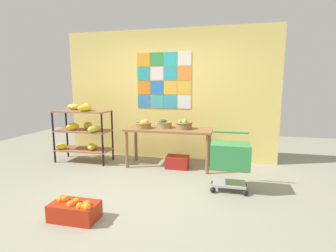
{
  "coord_description": "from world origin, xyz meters",
  "views": [
    {
      "loc": [
        1.17,
        -3.13,
        1.49
      ],
      "look_at": [
        0.19,
        1.12,
        0.8
      ],
      "focal_mm": 26.91,
      "sensor_mm": 36.0,
      "label": 1
    }
  ],
  "objects_px": {
    "fruit_basket_left": "(144,124)",
    "shopping_cart": "(230,158)",
    "produce_crate_under_table": "(177,162)",
    "orange_crate_foreground": "(75,210)",
    "fruit_basket_right": "(164,124)",
    "fruit_basket_back_right": "(184,124)",
    "banana_shelf_unit": "(83,127)",
    "display_table": "(169,134)"
  },
  "relations": [
    {
      "from": "fruit_basket_back_right",
      "to": "shopping_cart",
      "type": "height_order",
      "value": "fruit_basket_back_right"
    },
    {
      "from": "display_table",
      "to": "fruit_basket_right",
      "type": "height_order",
      "value": "fruit_basket_right"
    },
    {
      "from": "display_table",
      "to": "shopping_cart",
      "type": "bearing_deg",
      "value": -38.56
    },
    {
      "from": "fruit_basket_left",
      "to": "orange_crate_foreground",
      "type": "bearing_deg",
      "value": -94.09
    },
    {
      "from": "produce_crate_under_table",
      "to": "fruit_basket_left",
      "type": "bearing_deg",
      "value": -177.37
    },
    {
      "from": "fruit_basket_right",
      "to": "orange_crate_foreground",
      "type": "relative_size",
      "value": 0.56
    },
    {
      "from": "display_table",
      "to": "fruit_basket_right",
      "type": "relative_size",
      "value": 5.3
    },
    {
      "from": "produce_crate_under_table",
      "to": "orange_crate_foreground",
      "type": "distance_m",
      "value": 2.21
    },
    {
      "from": "display_table",
      "to": "shopping_cart",
      "type": "relative_size",
      "value": 1.92
    },
    {
      "from": "display_table",
      "to": "fruit_basket_right",
      "type": "xyz_separation_m",
      "value": [
        -0.11,
        0.08,
        0.16
      ]
    },
    {
      "from": "fruit_basket_right",
      "to": "shopping_cart",
      "type": "height_order",
      "value": "fruit_basket_right"
    },
    {
      "from": "fruit_basket_right",
      "to": "shopping_cart",
      "type": "bearing_deg",
      "value": -38.43
    },
    {
      "from": "fruit_basket_back_right",
      "to": "fruit_basket_right",
      "type": "distance_m",
      "value": 0.39
    },
    {
      "from": "banana_shelf_unit",
      "to": "produce_crate_under_table",
      "type": "bearing_deg",
      "value": 0.48
    },
    {
      "from": "orange_crate_foreground",
      "to": "shopping_cart",
      "type": "relative_size",
      "value": 0.64
    },
    {
      "from": "fruit_basket_right",
      "to": "shopping_cart",
      "type": "xyz_separation_m",
      "value": [
        1.21,
        -0.96,
        -0.3
      ]
    },
    {
      "from": "banana_shelf_unit",
      "to": "shopping_cart",
      "type": "xyz_separation_m",
      "value": [
        2.83,
        -0.82,
        -0.2
      ]
    },
    {
      "from": "fruit_basket_back_right",
      "to": "shopping_cart",
      "type": "distance_m",
      "value": 1.26
    },
    {
      "from": "fruit_basket_left",
      "to": "fruit_basket_back_right",
      "type": "bearing_deg",
      "value": 7.86
    },
    {
      "from": "fruit_basket_left",
      "to": "shopping_cart",
      "type": "height_order",
      "value": "fruit_basket_left"
    },
    {
      "from": "fruit_basket_back_right",
      "to": "orange_crate_foreground",
      "type": "xyz_separation_m",
      "value": [
        -0.88,
        -2.14,
        -0.69
      ]
    },
    {
      "from": "produce_crate_under_table",
      "to": "shopping_cart",
      "type": "xyz_separation_m",
      "value": [
        0.92,
        -0.84,
        0.38
      ]
    },
    {
      "from": "fruit_basket_right",
      "to": "orange_crate_foreground",
      "type": "xyz_separation_m",
      "value": [
        -0.5,
        -2.19,
        -0.67
      ]
    },
    {
      "from": "display_table",
      "to": "fruit_basket_left",
      "type": "distance_m",
      "value": 0.49
    },
    {
      "from": "fruit_basket_right",
      "to": "produce_crate_under_table",
      "type": "height_order",
      "value": "fruit_basket_right"
    },
    {
      "from": "display_table",
      "to": "produce_crate_under_table",
      "type": "relative_size",
      "value": 3.91
    },
    {
      "from": "fruit_basket_left",
      "to": "produce_crate_under_table",
      "type": "bearing_deg",
      "value": 2.63
    },
    {
      "from": "produce_crate_under_table",
      "to": "orange_crate_foreground",
      "type": "xyz_separation_m",
      "value": [
        -0.78,
        -2.07,
        0.01
      ]
    },
    {
      "from": "banana_shelf_unit",
      "to": "produce_crate_under_table",
      "type": "xyz_separation_m",
      "value": [
        1.9,
        0.02,
        -0.58
      ]
    },
    {
      "from": "banana_shelf_unit",
      "to": "display_table",
      "type": "bearing_deg",
      "value": 1.88
    },
    {
      "from": "banana_shelf_unit",
      "to": "display_table",
      "type": "distance_m",
      "value": 1.73
    },
    {
      "from": "orange_crate_foreground",
      "to": "fruit_basket_right",
      "type": "bearing_deg",
      "value": 77.23
    },
    {
      "from": "fruit_basket_right",
      "to": "produce_crate_under_table",
      "type": "bearing_deg",
      "value": -23.43
    },
    {
      "from": "fruit_basket_left",
      "to": "shopping_cart",
      "type": "relative_size",
      "value": 0.37
    },
    {
      "from": "banana_shelf_unit",
      "to": "display_table",
      "type": "xyz_separation_m",
      "value": [
        1.73,
        0.06,
        -0.06
      ]
    },
    {
      "from": "fruit_basket_left",
      "to": "banana_shelf_unit",
      "type": "bearing_deg",
      "value": 179.41
    },
    {
      "from": "banana_shelf_unit",
      "to": "fruit_basket_right",
      "type": "height_order",
      "value": "banana_shelf_unit"
    },
    {
      "from": "fruit_basket_left",
      "to": "shopping_cart",
      "type": "bearing_deg",
      "value": -27.37
    },
    {
      "from": "display_table",
      "to": "fruit_basket_left",
      "type": "bearing_deg",
      "value": -171.34
    },
    {
      "from": "shopping_cart",
      "to": "orange_crate_foreground",
      "type": "bearing_deg",
      "value": -146.64
    },
    {
      "from": "display_table",
      "to": "fruit_basket_back_right",
      "type": "bearing_deg",
      "value": 6.53
    },
    {
      "from": "banana_shelf_unit",
      "to": "orange_crate_foreground",
      "type": "height_order",
      "value": "banana_shelf_unit"
    }
  ]
}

